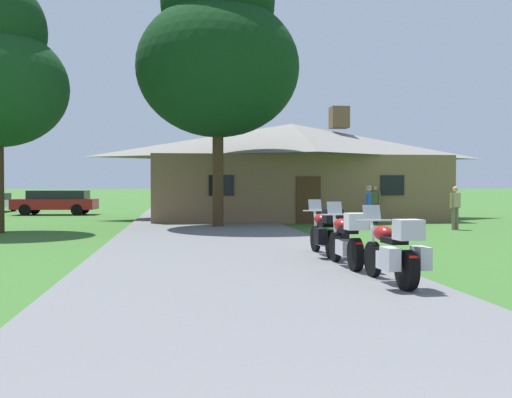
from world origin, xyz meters
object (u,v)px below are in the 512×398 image
at_px(bystander_olive_shirt_near_lodge, 375,202).
at_px(parked_red_suv_far_left, 56,201).
at_px(motorcycle_red_nearest_to_camera, 395,252).
at_px(motorcycle_red_second_in_row, 347,239).
at_px(tree_by_lodge_front, 218,48).
at_px(bystander_blue_shirt_beside_signpost, 369,205).
at_px(bystander_tan_shirt_by_tree, 455,205).
at_px(motorcycle_red_farthest_in_row, 326,233).

xyz_separation_m(bystander_olive_shirt_near_lodge, parked_red_suv_far_left, (-15.69, 9.63, -0.15)).
distance_m(bystander_olive_shirt_near_lodge, parked_red_suv_far_left, 18.41).
bearing_deg(motorcycle_red_nearest_to_camera, motorcycle_red_second_in_row, 90.94).
xyz_separation_m(tree_by_lodge_front, parked_red_suv_far_left, (-8.54, 11.57, -6.39)).
height_order(bystander_blue_shirt_beside_signpost, bystander_tan_shirt_by_tree, bystander_blue_shirt_beside_signpost).
height_order(motorcycle_red_second_in_row, bystander_tan_shirt_by_tree, bystander_tan_shirt_by_tree).
distance_m(motorcycle_red_nearest_to_camera, tree_by_lodge_front, 16.16).
bearing_deg(parked_red_suv_far_left, motorcycle_red_nearest_to_camera, -154.02).
xyz_separation_m(motorcycle_red_farthest_in_row, bystander_tan_shirt_by_tree, (7.11, 8.24, 0.32)).
height_order(motorcycle_red_farthest_in_row, bystander_tan_shirt_by_tree, bystander_tan_shirt_by_tree).
distance_m(motorcycle_red_nearest_to_camera, motorcycle_red_second_in_row, 2.28).
distance_m(motorcycle_red_farthest_in_row, bystander_olive_shirt_near_lodge, 13.48).
height_order(motorcycle_red_farthest_in_row, tree_by_lodge_front, tree_by_lodge_front).
height_order(motorcycle_red_nearest_to_camera, bystander_olive_shirt_near_lodge, bystander_olive_shirt_near_lodge).
relative_size(motorcycle_red_nearest_to_camera, parked_red_suv_far_left, 0.44).
xyz_separation_m(motorcycle_red_second_in_row, motorcycle_red_farthest_in_row, (0.05, 1.92, -0.01)).
height_order(motorcycle_red_farthest_in_row, bystander_blue_shirt_beside_signpost, bystander_blue_shirt_beside_signpost).
xyz_separation_m(bystander_tan_shirt_by_tree, parked_red_suv_far_left, (-17.51, 13.78, -0.15)).
relative_size(motorcycle_red_second_in_row, bystander_olive_shirt_near_lodge, 1.25).
height_order(motorcycle_red_nearest_to_camera, motorcycle_red_farthest_in_row, same).
height_order(bystander_olive_shirt_near_lodge, tree_by_lodge_front, tree_by_lodge_front).
distance_m(bystander_blue_shirt_beside_signpost, tree_by_lodge_front, 8.61).
distance_m(bystander_olive_shirt_near_lodge, tree_by_lodge_front, 9.68).
bearing_deg(parked_red_suv_far_left, bystander_blue_shirt_beside_signpost, -128.36).
height_order(bystander_olive_shirt_near_lodge, parked_red_suv_far_left, bystander_olive_shirt_near_lodge).
xyz_separation_m(bystander_olive_shirt_near_lodge, bystander_blue_shirt_beside_signpost, (-1.39, -3.47, 0.02)).
bearing_deg(parked_red_suv_far_left, motorcycle_red_farthest_in_row, -150.60).
bearing_deg(bystander_blue_shirt_beside_signpost, motorcycle_red_second_in_row, -3.15).
distance_m(bystander_tan_shirt_by_tree, tree_by_lodge_front, 11.14).
distance_m(motorcycle_red_nearest_to_camera, bystander_blue_shirt_beside_signpost, 13.65).
bearing_deg(motorcycle_red_farthest_in_row, bystander_tan_shirt_by_tree, 47.11).
bearing_deg(motorcycle_red_second_in_row, tree_by_lodge_front, 97.38).
bearing_deg(bystander_blue_shirt_beside_signpost, motorcycle_red_farthest_in_row, -6.75).
bearing_deg(bystander_olive_shirt_near_lodge, parked_red_suv_far_left, -170.98).
relative_size(motorcycle_red_second_in_row, parked_red_suv_far_left, 0.44).
height_order(bystander_olive_shirt_near_lodge, bystander_blue_shirt_beside_signpost, bystander_blue_shirt_beside_signpost).
bearing_deg(bystander_olive_shirt_near_lodge, motorcycle_red_second_in_row, -69.91).
distance_m(motorcycle_red_second_in_row, tree_by_lodge_front, 14.11).
distance_m(motorcycle_red_nearest_to_camera, bystander_tan_shirt_by_tree, 14.26).
height_order(motorcycle_red_nearest_to_camera, parked_red_suv_far_left, parked_red_suv_far_left).
relative_size(bystander_tan_shirt_by_tree, parked_red_suv_far_left, 0.35).
relative_size(bystander_blue_shirt_beside_signpost, bystander_tan_shirt_by_tree, 1.01).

